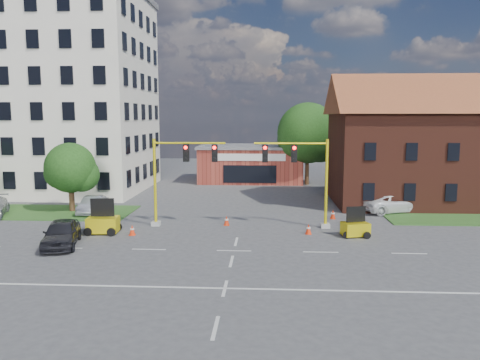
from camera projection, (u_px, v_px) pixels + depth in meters
The scene contains 18 objects.
ground at pixel (234, 251), 27.11m from camera, with size 120.00×120.00×0.00m, color #414143.
lane_markings at pixel (230, 267), 24.14m from camera, with size 60.00×36.00×0.01m, color silver, non-canonical shape.
office_block at pixel (56, 92), 48.50m from camera, with size 18.40×15.40×20.60m.
brick_shop at pixel (251, 163), 56.48m from camera, with size 12.40×8.40×4.30m.
townhouse_row at pixel (450, 137), 41.15m from camera, with size 21.00×11.00×11.50m.
tree_large at pixel (311, 135), 52.76m from camera, with size 7.20×6.86×9.32m.
tree_nw_front at pixel (73, 170), 37.87m from camera, with size 4.26×4.06×5.65m.
signal_mast_west at pixel (178, 171), 32.76m from camera, with size 5.30×0.60×6.20m.
signal_mast_east at pixel (303, 172), 32.28m from camera, with size 5.30×0.60×6.20m.
trailer_west at pixel (103, 223), 31.06m from camera, with size 2.09×1.48×2.26m.
trailer_east at pixel (355, 228), 30.28m from camera, with size 1.88×1.50×1.88m.
cone_a at pixel (132, 230), 30.62m from camera, with size 0.40×0.40×0.70m.
cone_b at pixel (227, 221), 33.41m from camera, with size 0.40×0.40×0.70m.
cone_c at pixel (308, 229), 30.92m from camera, with size 0.40×0.40×0.70m.
cone_d at pixel (333, 214), 35.58m from camera, with size 0.40×0.40×0.70m.
pickup_white at pixel (393, 203), 38.01m from camera, with size 2.51×5.45×1.51m, color white.
sedan_dark at pixel (61, 233), 28.02m from camera, with size 1.88×4.66×1.59m, color #222227.
sedan_silver_front at pixel (93, 205), 37.62m from camera, with size 1.42×4.06×1.34m, color #9B9EA3.
Camera 1 is at (1.82, -26.25, 7.72)m, focal length 35.00 mm.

